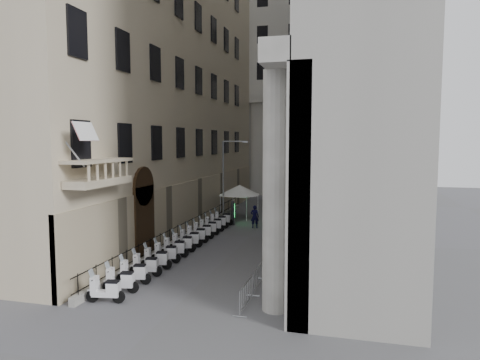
{
  "coord_description": "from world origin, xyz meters",
  "views": [
    {
      "loc": [
        7.17,
        -11.37,
        7.15
      ],
      "look_at": [
        -0.03,
        16.41,
        4.5
      ],
      "focal_mm": 32.0,
      "sensor_mm": 36.0,
      "label": 1
    }
  ],
  "objects_px": {
    "street_lamp": "(226,173)",
    "pedestrian_b": "(288,208)",
    "scooter_0": "(106,303)",
    "info_kiosk": "(233,213)",
    "security_tent": "(238,190)",
    "pedestrian_a": "(255,217)"
  },
  "relations": [
    {
      "from": "street_lamp",
      "to": "pedestrian_b",
      "type": "height_order",
      "value": "street_lamp"
    },
    {
      "from": "scooter_0",
      "to": "info_kiosk",
      "type": "relative_size",
      "value": 0.77
    },
    {
      "from": "security_tent",
      "to": "pedestrian_a",
      "type": "height_order",
      "value": "security_tent"
    },
    {
      "from": "scooter_0",
      "to": "pedestrian_a",
      "type": "height_order",
      "value": "pedestrian_a"
    },
    {
      "from": "security_tent",
      "to": "pedestrian_b",
      "type": "distance_m",
      "value": 5.03
    },
    {
      "from": "scooter_0",
      "to": "info_kiosk",
      "type": "xyz_separation_m",
      "value": [
        0.67,
        18.58,
        0.99
      ]
    },
    {
      "from": "security_tent",
      "to": "pedestrian_a",
      "type": "xyz_separation_m",
      "value": [
        2.66,
        -4.67,
        -1.61
      ]
    },
    {
      "from": "pedestrian_a",
      "to": "pedestrian_b",
      "type": "bearing_deg",
      "value": -113.69
    },
    {
      "from": "info_kiosk",
      "to": "pedestrian_b",
      "type": "bearing_deg",
      "value": 34.72
    },
    {
      "from": "scooter_0",
      "to": "pedestrian_a",
      "type": "xyz_separation_m",
      "value": [
        2.82,
        17.56,
        0.94
      ]
    },
    {
      "from": "scooter_0",
      "to": "pedestrian_b",
      "type": "relative_size",
      "value": 0.93
    },
    {
      "from": "street_lamp",
      "to": "pedestrian_a",
      "type": "distance_m",
      "value": 5.66
    },
    {
      "from": "street_lamp",
      "to": "pedestrian_a",
      "type": "height_order",
      "value": "street_lamp"
    },
    {
      "from": "scooter_0",
      "to": "street_lamp",
      "type": "bearing_deg",
      "value": -8.04
    },
    {
      "from": "pedestrian_a",
      "to": "pedestrian_b",
      "type": "xyz_separation_m",
      "value": [
        1.86,
        6.05,
        -0.13
      ]
    },
    {
      "from": "pedestrian_b",
      "to": "scooter_0",
      "type": "bearing_deg",
      "value": 112.97
    },
    {
      "from": "street_lamp",
      "to": "info_kiosk",
      "type": "bearing_deg",
      "value": -67.36
    },
    {
      "from": "security_tent",
      "to": "info_kiosk",
      "type": "bearing_deg",
      "value": -82.09
    },
    {
      "from": "info_kiosk",
      "to": "pedestrian_a",
      "type": "relative_size",
      "value": 1.05
    },
    {
      "from": "street_lamp",
      "to": "pedestrian_b",
      "type": "xyz_separation_m",
      "value": [
        5.24,
        2.9,
        -3.4
      ]
    },
    {
      "from": "info_kiosk",
      "to": "pedestrian_a",
      "type": "bearing_deg",
      "value": -42.17
    },
    {
      "from": "street_lamp",
      "to": "security_tent",
      "type": "bearing_deg",
      "value": 57.14
    }
  ]
}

